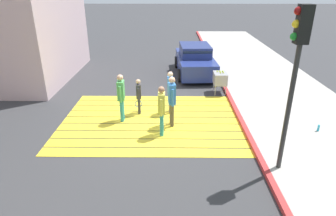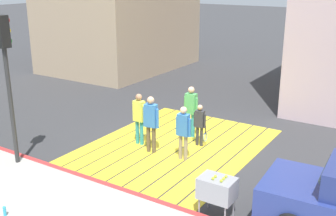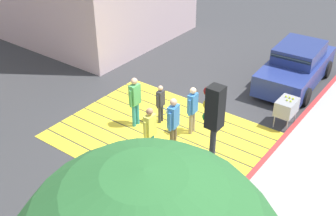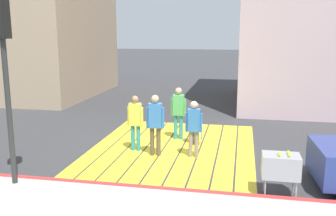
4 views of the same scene
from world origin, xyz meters
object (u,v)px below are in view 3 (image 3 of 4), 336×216
Objects in this scene: traffic_light_corner at (212,142)px; tennis_ball_cart at (287,107)px; car_parked_near_curb at (296,66)px; pedestrian_adult_trailing at (173,121)px; pedestrian_adult_lead at (193,107)px; pedestrian_adult_side at (135,98)px; pedestrian_child_with_racket at (161,102)px; pedestrian_teen_behind at (150,129)px.

traffic_light_corner reaches higher than tennis_ball_cart.
car_parked_near_curb is at bearing -80.01° from traffic_light_corner.
pedestrian_adult_trailing is (2.83, -2.68, -2.00)m from traffic_light_corner.
pedestrian_adult_side is (1.73, 0.73, 0.06)m from pedestrian_adult_lead.
pedestrian_adult_side is (1.79, -0.37, -0.02)m from pedestrian_adult_trailing.
traffic_light_corner is 6.44m from tennis_ball_cart.
car_parked_near_curb is 5.84m from pedestrian_child_with_racket.
pedestrian_adult_trailing reaches higher than pedestrian_teen_behind.
pedestrian_adult_side reaches higher than pedestrian_child_with_racket.
traffic_light_corner reaches higher than pedestrian_child_with_racket.
traffic_light_corner is 2.43× the size of pedestrian_adult_side.
car_parked_near_curb is at bearing -73.30° from tennis_ball_cart.
pedestrian_teen_behind is (1.58, 6.98, 0.25)m from car_parked_near_curb.
pedestrian_adult_lead is 1.88m from pedestrian_adult_side.
tennis_ball_cart is 0.60× the size of pedestrian_teen_behind.
pedestrian_child_with_racket is (0.91, -1.70, -0.20)m from pedestrian_teen_behind.
pedestrian_child_with_racket is at bearing -61.68° from pedestrian_teen_behind.
car_parked_near_curb is at bearing -104.14° from pedestrian_adult_lead.
pedestrian_adult_side reaches higher than tennis_ball_cart.
car_parked_near_curb is 9.39m from traffic_light_corner.
tennis_ball_cart is 4.08m from pedestrian_child_with_racket.
pedestrian_adult_trailing is 0.76m from pedestrian_teen_behind.
pedestrian_adult_trailing is (1.25, 6.29, 0.31)m from car_parked_near_curb.
car_parked_near_curb is 2.61× the size of pedestrian_teen_behind.
car_parked_near_curb is at bearing -102.73° from pedestrian_teen_behind.
pedestrian_adult_trailing is at bearing 78.77° from car_parked_near_curb.
car_parked_near_curb is 2.52× the size of pedestrian_adult_side.
pedestrian_child_with_racket is at bearing -130.20° from pedestrian_adult_side.
pedestrian_teen_behind is at bearing 118.32° from pedestrian_child_with_racket.
pedestrian_adult_lead is at bearing -86.97° from pedestrian_adult_trailing.
car_parked_near_curb is at bearing -115.26° from pedestrian_child_with_racket.
pedestrian_adult_lead is at bearing -156.98° from pedestrian_adult_side.
pedestrian_teen_behind is at bearing 58.04° from tennis_ball_cart.
traffic_light_corner is at bearing 96.49° from tennis_ball_cart.
pedestrian_adult_lead is at bearing 44.67° from tennis_ball_cart.
tennis_ball_cart is 4.69m from pedestrian_teen_behind.
pedestrian_teen_behind is (3.16, -1.99, -2.06)m from traffic_light_corner.
car_parked_near_curb reaches higher than tennis_ball_cart.
pedestrian_adult_side reaches higher than pedestrian_adult_lead.
tennis_ball_cart is at bearing -83.51° from traffic_light_corner.
pedestrian_adult_lead reaches higher than tennis_ball_cart.
pedestrian_adult_trailing reaches higher than car_parked_near_curb.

